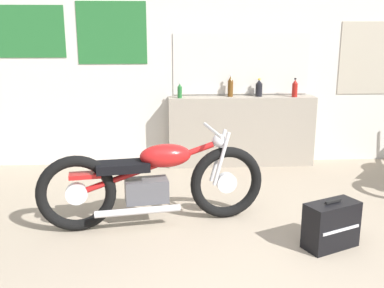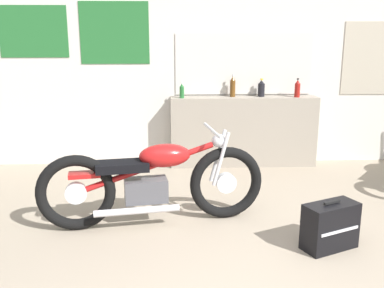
{
  "view_description": "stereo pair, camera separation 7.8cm",
  "coord_description": "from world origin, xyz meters",
  "px_view_note": "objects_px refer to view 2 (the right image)",
  "views": [
    {
      "loc": [
        -0.63,
        -2.57,
        1.82
      ],
      "look_at": [
        -0.36,
        1.78,
        0.7
      ],
      "focal_mm": 42.0,
      "sensor_mm": 36.0,
      "label": 1
    },
    {
      "loc": [
        -0.55,
        -2.57,
        1.82
      ],
      "look_at": [
        -0.36,
        1.78,
        0.7
      ],
      "focal_mm": 42.0,
      "sensor_mm": 36.0,
      "label": 2
    }
  ],
  "objects_px": {
    "bottle_right_center": "(297,89)",
    "bottle_left_center": "(233,87)",
    "bottle_center": "(261,89)",
    "motorcycle_red": "(153,181)",
    "bottle_leftmost": "(182,91)",
    "hard_case_black": "(330,226)"
  },
  "relations": [
    {
      "from": "bottle_right_center",
      "to": "bottle_left_center",
      "type": "bearing_deg",
      "value": 174.43
    },
    {
      "from": "bottle_left_center",
      "to": "hard_case_black",
      "type": "relative_size",
      "value": 0.58
    },
    {
      "from": "bottle_left_center",
      "to": "hard_case_black",
      "type": "distance_m",
      "value": 2.69
    },
    {
      "from": "bottle_leftmost",
      "to": "bottle_left_center",
      "type": "relative_size",
      "value": 0.69
    },
    {
      "from": "bottle_leftmost",
      "to": "hard_case_black",
      "type": "distance_m",
      "value": 2.81
    },
    {
      "from": "bottle_leftmost",
      "to": "bottle_center",
      "type": "xyz_separation_m",
      "value": [
        1.06,
        0.09,
        0.01
      ]
    },
    {
      "from": "bottle_right_center",
      "to": "bottle_center",
      "type": "bearing_deg",
      "value": 170.31
    },
    {
      "from": "bottle_left_center",
      "to": "motorcycle_red",
      "type": "relative_size",
      "value": 0.14
    },
    {
      "from": "bottle_right_center",
      "to": "hard_case_black",
      "type": "distance_m",
      "value": 2.58
    },
    {
      "from": "bottle_left_center",
      "to": "bottle_leftmost",
      "type": "bearing_deg",
      "value": -172.53
    },
    {
      "from": "bottle_right_center",
      "to": "motorcycle_red",
      "type": "xyz_separation_m",
      "value": [
        -1.84,
        -1.84,
        -0.62
      ]
    },
    {
      "from": "bottle_left_center",
      "to": "bottle_center",
      "type": "distance_m",
      "value": 0.39
    },
    {
      "from": "bottle_left_center",
      "to": "bottle_center",
      "type": "xyz_separation_m",
      "value": [
        0.38,
        -0.0,
        -0.03
      ]
    },
    {
      "from": "bottle_left_center",
      "to": "bottle_center",
      "type": "height_order",
      "value": "bottle_left_center"
    },
    {
      "from": "bottle_center",
      "to": "motorcycle_red",
      "type": "xyz_separation_m",
      "value": [
        -1.38,
        -1.92,
        -0.62
      ]
    },
    {
      "from": "bottle_leftmost",
      "to": "motorcycle_red",
      "type": "height_order",
      "value": "bottle_leftmost"
    },
    {
      "from": "motorcycle_red",
      "to": "bottle_left_center",
      "type": "bearing_deg",
      "value": 62.69
    },
    {
      "from": "bottle_leftmost",
      "to": "bottle_center",
      "type": "distance_m",
      "value": 1.07
    },
    {
      "from": "bottle_leftmost",
      "to": "bottle_left_center",
      "type": "xyz_separation_m",
      "value": [
        0.68,
        0.09,
        0.04
      ]
    },
    {
      "from": "bottle_leftmost",
      "to": "bottle_right_center",
      "type": "distance_m",
      "value": 1.53
    },
    {
      "from": "bottle_left_center",
      "to": "motorcycle_red",
      "type": "height_order",
      "value": "bottle_left_center"
    },
    {
      "from": "bottle_center",
      "to": "motorcycle_red",
      "type": "relative_size",
      "value": 0.11
    }
  ]
}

